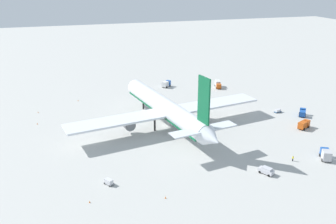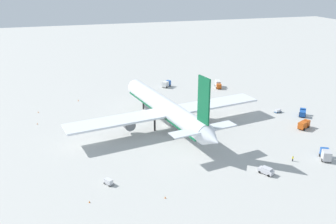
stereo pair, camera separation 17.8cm
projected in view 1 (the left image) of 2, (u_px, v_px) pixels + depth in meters
The scene contains 18 objects.
ground_plane at pixel (165, 125), 134.75m from camera, with size 600.00×600.00×0.00m, color #B2B2AD.
airliner at pixel (166, 108), 131.22m from camera, with size 67.47×73.29×24.49m.
service_truck_1 at pixel (166, 84), 179.99m from camera, with size 4.99×5.22×2.93m.
service_truck_2 at pixel (326, 154), 109.32m from camera, with size 5.66×4.47×3.11m.
service_truck_3 at pixel (218, 84), 179.36m from camera, with size 7.15×3.99×3.14m.
service_truck_4 at pixel (304, 124), 131.44m from camera, with size 4.26×5.70×2.73m.
service_truck_5 at pixel (303, 113), 143.20m from camera, with size 5.15×4.71×2.56m.
service_van at pixel (266, 170), 101.62m from camera, with size 4.65×3.64×1.97m.
baggage_cart_0 at pixel (278, 111), 147.16m from camera, with size 2.13×3.61×1.26m.
baggage_cart_1 at pixel (109, 182), 96.50m from camera, with size 3.18×2.61×1.54m.
ground_worker_0 at pixel (199, 90), 172.85m from camera, with size 0.42×0.42×1.79m.
ground_worker_1 at pixel (293, 158), 108.64m from camera, with size 0.44×0.44×1.65m.
ground_worker_2 at pixel (202, 85), 180.14m from camera, with size 0.55×0.55×1.74m.
traffic_cone_0 at pixel (165, 197), 90.69m from camera, with size 0.36×0.36×0.55m, color orange.
traffic_cone_1 at pixel (37, 124), 135.48m from camera, with size 0.36×0.36×0.55m, color orange.
traffic_cone_2 at pixel (78, 100), 160.54m from camera, with size 0.36×0.36×0.55m, color orange.
traffic_cone_3 at pixel (38, 112), 146.66m from camera, with size 0.36×0.36×0.55m, color orange.
traffic_cone_4 at pixel (90, 202), 88.91m from camera, with size 0.36×0.36×0.55m, color orange.
Camera 1 is at (-119.15, 36.05, 51.84)m, focal length 39.32 mm.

